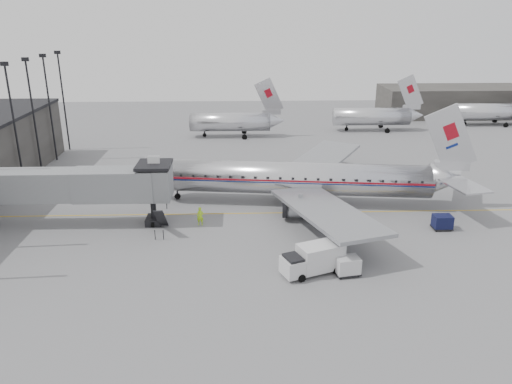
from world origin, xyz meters
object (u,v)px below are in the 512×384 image
Objects in this scene: baggage_cart_navy at (442,222)px; airliner at (303,179)px; ramp_worker at (200,216)px; service_van at (313,259)px; baggage_cart_white at (347,266)px.

airliner is at bearing 148.76° from baggage_cart_navy.
baggage_cart_navy is at bearing -0.88° from ramp_worker.
service_van is 16.57m from baggage_cart_navy.
baggage_cart_navy is at bearing 27.36° from baggage_cart_white.
ramp_worker reaches higher than baggage_cart_white.
baggage_cart_navy is 24.41m from ramp_worker.
baggage_cart_white is at bearing -30.53° from service_van.
baggage_cart_navy is (14.24, 8.46, -0.50)m from service_van.
ramp_worker is at bearing 112.39° from service_van.
service_van reaches higher than baggage_cart_white.
service_van is 2.87m from baggage_cart_white.
airliner is 6.60× the size of service_van.
airliner is 19.37× the size of ramp_worker.
ramp_worker is (-11.23, -5.91, -2.00)m from airliner.
baggage_cart_white is 1.18× the size of ramp_worker.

